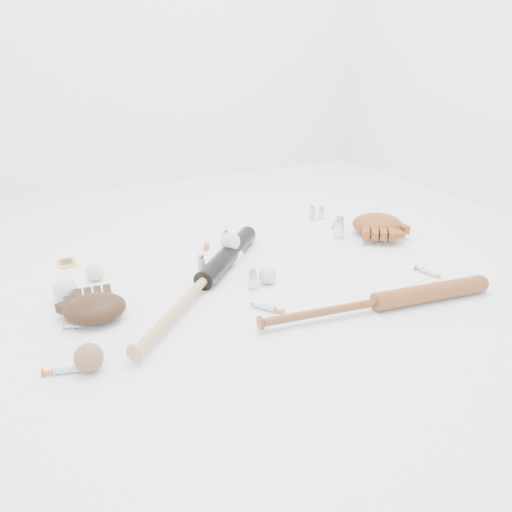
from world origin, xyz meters
name	(u,v)px	position (x,y,z in m)	size (l,w,h in m)	color
bat_dark	(204,280)	(-0.20, 0.00, 0.04)	(1.00, 0.07, 0.07)	black
bat_wood	(377,302)	(0.24, -0.40, 0.03)	(0.87, 0.06, 0.06)	brown
glove_dark	(95,308)	(-0.59, -0.05, 0.04)	(0.23, 0.23, 0.08)	#311D0D
glove_tan	(378,224)	(0.70, 0.15, 0.05)	(0.27, 0.27, 0.10)	brown
trading_card	(67,263)	(-0.61, 0.45, 0.00)	(0.07, 0.09, 0.01)	gold
pedestal	(231,256)	(-0.02, 0.19, 0.02)	(0.08, 0.08, 0.04)	white
baseball_on_pedestal	(230,242)	(-0.02, 0.19, 0.08)	(0.08, 0.08, 0.08)	beige
baseball_left	(65,290)	(-0.65, 0.13, 0.04)	(0.08, 0.08, 0.08)	beige
baseball_upper	(95,272)	(-0.53, 0.25, 0.03)	(0.07, 0.07, 0.07)	beige
baseball_mid	(267,275)	(0.02, -0.06, 0.03)	(0.06, 0.06, 0.06)	beige
baseball_aged	(89,358)	(-0.65, -0.31, 0.04)	(0.08, 0.08, 0.08)	brown
syringe_0	(85,325)	(-0.63, -0.08, 0.01)	(0.16, 0.03, 0.02)	#ADBCC6
syringe_1	(264,307)	(-0.08, -0.23, 0.01)	(0.16, 0.03, 0.02)	#ADBCC6
syringe_2	(207,243)	(-0.04, 0.38, 0.01)	(0.16, 0.03, 0.02)	#ADBCC6
syringe_3	(430,273)	(0.60, -0.28, 0.01)	(0.15, 0.03, 0.02)	#ADBCC6
syringe_4	(335,224)	(0.60, 0.33, 0.01)	(0.15, 0.03, 0.02)	#ADBCC6
syringe_5	(70,370)	(-0.70, -0.30, 0.01)	(0.17, 0.03, 0.02)	#ADBCC6
vial_0	(226,238)	(0.03, 0.34, 0.04)	(0.03, 0.03, 0.07)	#AFB9C0
vial_1	(321,213)	(0.59, 0.45, 0.03)	(0.03, 0.03, 0.06)	#AFB9C0
vial_2	(201,264)	(-0.16, 0.13, 0.04)	(0.03, 0.03, 0.07)	#AFB9C0
vial_3	(339,228)	(0.52, 0.19, 0.05)	(0.04, 0.04, 0.10)	#AFB9C0
vial_4	(253,279)	(-0.05, -0.08, 0.04)	(0.03, 0.03, 0.08)	#AFB9C0
vial_5	(312,213)	(0.54, 0.45, 0.04)	(0.03, 0.03, 0.08)	#AFB9C0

